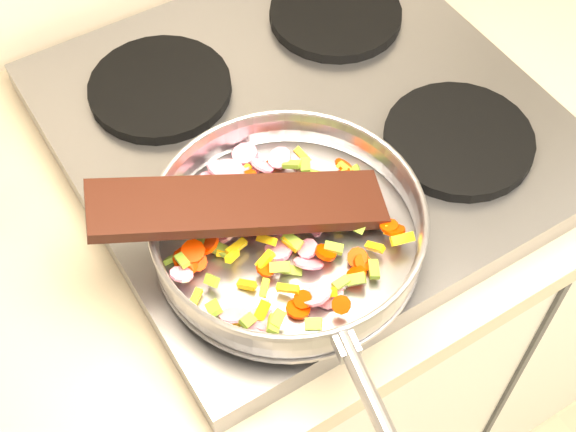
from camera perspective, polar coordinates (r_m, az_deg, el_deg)
cooktop at (r=1.07m, az=1.22°, el=6.29°), size 0.60×0.60×0.04m
grate_fl at (r=0.92m, az=-1.42°, el=-1.43°), size 0.19×0.19×0.02m
grate_fr at (r=1.04m, az=12.04°, el=5.32°), size 0.19×0.19×0.02m
grate_bl at (r=1.09m, az=-9.09°, el=8.98°), size 0.19×0.19×0.02m
grate_br at (r=1.19m, az=3.40°, el=14.12°), size 0.19×0.19×0.02m
saute_pan at (r=0.88m, az=0.05°, el=-0.85°), size 0.34×0.51×0.06m
vegetable_heap at (r=0.90m, az=-0.84°, el=-0.73°), size 0.27×0.27×0.05m
wooden_spatula at (r=0.87m, az=-3.40°, el=0.81°), size 0.33×0.18×0.08m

